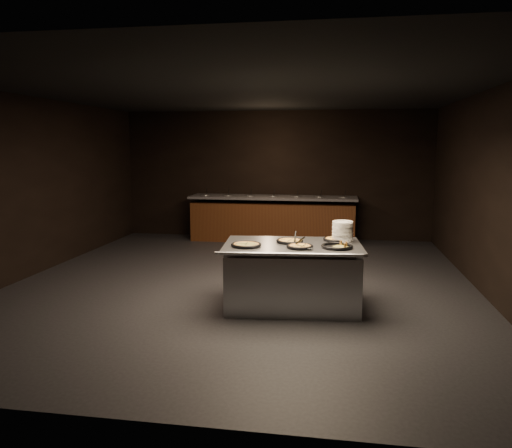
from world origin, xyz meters
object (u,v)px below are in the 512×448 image
Objects in this scene: pan_cheese_whole at (290,241)px; pan_veggie_whole at (246,245)px; serving_counter at (292,277)px; plate_stack at (342,232)px.

pan_veggie_whole is at bearing -146.22° from pan_cheese_whole.
plate_stack reaches higher than serving_counter.
serving_counter is 6.85× the size of plate_stack.
plate_stack is at bearing 18.18° from serving_counter.
serving_counter is at bearing -63.67° from pan_cheese_whole.
plate_stack is at bearing 23.62° from pan_veggie_whole.
pan_veggie_whole is 0.62m from pan_cheese_whole.
pan_veggie_whole is 1.08× the size of pan_cheese_whole.
pan_cheese_whole is at bearing 111.15° from serving_counter.
plate_stack is 0.70× the size of pan_veggie_whole.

